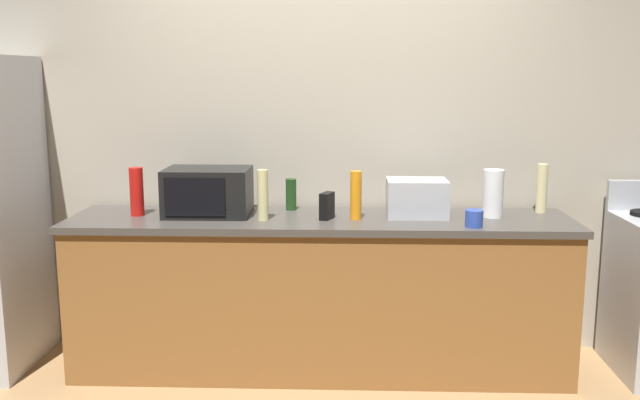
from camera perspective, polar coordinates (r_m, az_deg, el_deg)
name	(u,v)px	position (r m, az deg, el deg)	size (l,w,h in m)	color
ground_plane	(317,398)	(3.84, -0.22, -15.96)	(8.00, 8.00, 0.00)	#A87F51
back_wall	(322,132)	(4.27, 0.20, 5.62)	(6.40, 0.10, 2.70)	#B2A893
counter_run	(320,293)	(4.04, 0.00, -7.68)	(2.84, 0.64, 0.90)	brown
microwave	(208,192)	(4.02, -9.19, 0.67)	(0.48, 0.35, 0.27)	black
toaster_oven	(417,198)	(3.98, 7.94, 0.17)	(0.34, 0.26, 0.21)	#B7BABF
paper_towel_roll	(493,193)	(4.03, 14.01, 0.53)	(0.12, 0.12, 0.27)	white
cordless_phone	(327,206)	(3.86, 0.57, -0.49)	(0.05, 0.11, 0.15)	black
bottle_hand_soap	(542,188)	(4.24, 17.74, 0.92)	(0.06, 0.06, 0.29)	beige
bottle_hot_sauce	(137,192)	(4.09, -14.81, 0.68)	(0.08, 0.08, 0.28)	red
bottle_dish_soap	(356,195)	(3.85, 2.96, 0.39)	(0.06, 0.06, 0.27)	orange
bottle_wine	(291,194)	(4.13, -2.39, 0.47)	(0.06, 0.06, 0.19)	#1E3F19
bottle_vinegar	(263,195)	(3.84, -4.72, 0.41)	(0.06, 0.06, 0.28)	beige
mug_blue	(474,218)	(3.76, 12.53, -1.49)	(0.09, 0.09, 0.09)	#2D4CB2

